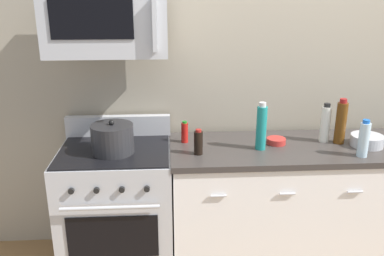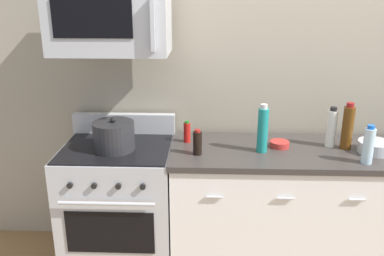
% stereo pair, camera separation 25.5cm
% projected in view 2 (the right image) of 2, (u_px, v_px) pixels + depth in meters
% --- Properties ---
extents(back_wall, '(4.99, 0.10, 2.70)m').
position_uv_depth(back_wall, '(304.00, 75.00, 3.02)').
color(back_wall, '#9E937F').
rests_on(back_wall, ground_plane).
extents(counter_unit, '(1.90, 0.66, 0.92)m').
position_uv_depth(counter_unit, '(306.00, 210.00, 2.91)').
color(counter_unit, white).
rests_on(counter_unit, ground_plane).
extents(range_oven, '(0.76, 0.69, 1.07)m').
position_uv_depth(range_oven, '(120.00, 205.00, 2.96)').
color(range_oven, '#B7BABF').
rests_on(range_oven, ground_plane).
extents(microwave, '(0.74, 0.44, 0.40)m').
position_uv_depth(microwave, '(110.00, 22.00, 2.59)').
color(microwave, '#B7BABF').
extents(bottle_water_clear, '(0.07, 0.07, 0.25)m').
position_uv_depth(bottle_water_clear, '(368.00, 145.00, 2.52)').
color(bottle_water_clear, silver).
rests_on(bottle_water_clear, countertop_slab).
extents(bottle_hot_sauce_red, '(0.05, 0.05, 0.15)m').
position_uv_depth(bottle_hot_sauce_red, '(187.00, 132.00, 2.89)').
color(bottle_hot_sauce_red, '#B21914').
rests_on(bottle_hot_sauce_red, countertop_slab).
extents(bottle_soy_sauce_dark, '(0.06, 0.06, 0.17)m').
position_uv_depth(bottle_soy_sauce_dark, '(197.00, 143.00, 2.67)').
color(bottle_soy_sauce_dark, black).
rests_on(bottle_soy_sauce_dark, countertop_slab).
extents(bottle_wine_amber, '(0.07, 0.07, 0.32)m').
position_uv_depth(bottle_wine_amber, '(348.00, 127.00, 2.74)').
color(bottle_wine_amber, '#59330F').
rests_on(bottle_wine_amber, countertop_slab).
extents(bottle_vinegar_white, '(0.07, 0.07, 0.28)m').
position_uv_depth(bottle_vinegar_white, '(331.00, 128.00, 2.79)').
color(bottle_vinegar_white, silver).
rests_on(bottle_vinegar_white, countertop_slab).
extents(bottle_sparkling_teal, '(0.07, 0.07, 0.33)m').
position_uv_depth(bottle_sparkling_teal, '(263.00, 129.00, 2.69)').
color(bottle_sparkling_teal, '#197F7A').
rests_on(bottle_sparkling_teal, countertop_slab).
extents(bowl_red_small, '(0.13, 0.13, 0.04)m').
position_uv_depth(bowl_red_small, '(279.00, 144.00, 2.81)').
color(bowl_red_small, '#B72D28').
rests_on(bowl_red_small, countertop_slab).
extents(bowl_steel_prep, '(0.22, 0.22, 0.08)m').
position_uv_depth(bowl_steel_prep, '(375.00, 147.00, 2.71)').
color(bowl_steel_prep, '#B2B5BA').
rests_on(bowl_steel_prep, countertop_slab).
extents(stockpot, '(0.28, 0.28, 0.23)m').
position_uv_depth(stockpot, '(114.00, 136.00, 2.74)').
color(stockpot, '#262628').
rests_on(stockpot, range_oven).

